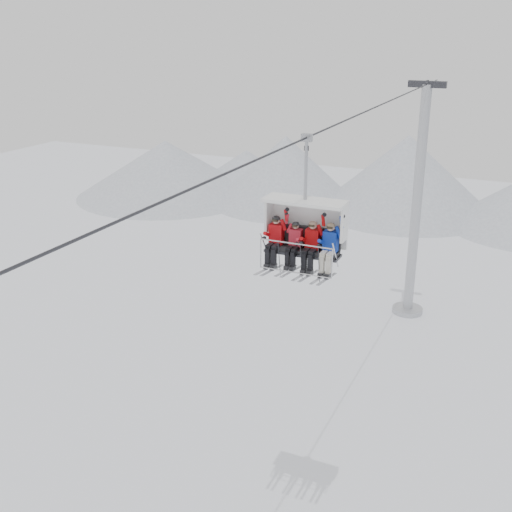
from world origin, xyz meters
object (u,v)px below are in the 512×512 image
at_px(chairlift_carrier, 306,225).
at_px(skier_far_left, 275,239).
at_px(lift_tower_right, 415,220).
at_px(skier_center_left, 294,243).
at_px(skier_far_right, 329,246).
at_px(skier_center_right, 311,244).

bearing_deg(chairlift_carrier, skier_far_left, -160.70).
height_order(lift_tower_right, chairlift_carrier, lift_tower_right).
bearing_deg(skier_center_left, skier_far_right, 0.74).
distance_m(skier_center_right, skier_far_right, 0.55).
bearing_deg(skier_center_right, lift_tower_right, 90.91).
xyz_separation_m(lift_tower_right, skier_center_left, (-0.24, -18.71, 4.39)).
xyz_separation_m(skier_far_left, skier_center_left, (0.63, -0.01, -0.05)).
bearing_deg(skier_far_right, skier_center_right, -179.79).
height_order(lift_tower_right, skier_center_right, lift_tower_right).
bearing_deg(skier_far_right, chairlift_carrier, 160.35).
bearing_deg(lift_tower_right, skier_far_right, -87.40).
relative_size(lift_tower_right, skier_far_left, 7.99).
distance_m(skier_far_left, skier_far_right, 1.72).
distance_m(lift_tower_right, chairlift_carrier, 19.04).
height_order(chairlift_carrier, skier_center_left, chairlift_carrier).
height_order(skier_far_left, skier_center_right, skier_far_left).
height_order(chairlift_carrier, skier_far_left, chairlift_carrier).
xyz_separation_m(chairlift_carrier, skier_center_left, (-0.24, -0.32, -0.52)).
xyz_separation_m(lift_tower_right, skier_far_right, (0.85, -18.70, 4.44)).
height_order(lift_tower_right, skier_center_left, lift_tower_right).
height_order(skier_center_left, skier_center_right, skier_center_right).
relative_size(lift_tower_right, skier_center_right, 7.99).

